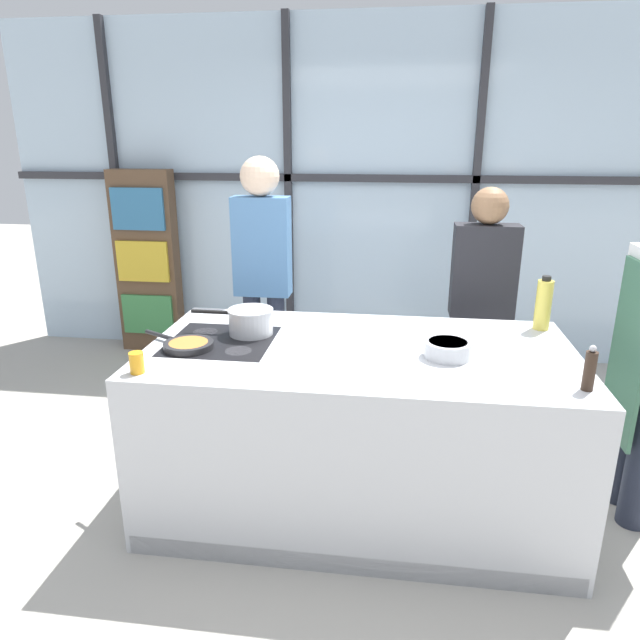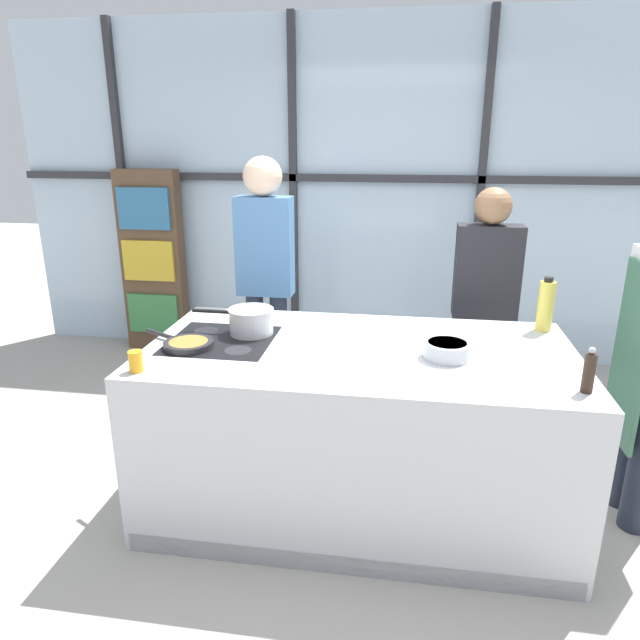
# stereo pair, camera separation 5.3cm
# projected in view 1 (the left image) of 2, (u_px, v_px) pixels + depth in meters

# --- Properties ---
(ground_plane) EXTENTS (18.00, 18.00, 0.00)m
(ground_plane) POSITION_uv_depth(u_px,v_px,m) (356.00, 501.00, 3.07)
(ground_plane) COLOR #ADA89E
(back_window_wall) EXTENTS (6.40, 0.10, 2.80)m
(back_window_wall) POSITION_uv_depth(u_px,v_px,m) (380.00, 195.00, 4.76)
(back_window_wall) COLOR silver
(back_window_wall) RESTS_ON ground_plane
(bookshelf) EXTENTS (0.55, 0.19, 1.61)m
(bookshelf) POSITION_uv_depth(u_px,v_px,m) (147.00, 263.00, 5.03)
(bookshelf) COLOR brown
(bookshelf) RESTS_ON ground_plane
(demo_island) EXTENTS (2.09, 1.09, 0.89)m
(demo_island) POSITION_uv_depth(u_px,v_px,m) (358.00, 428.00, 2.93)
(demo_island) COLOR silver
(demo_island) RESTS_ON ground_plane
(spectator_far_left) EXTENTS (0.36, 0.25, 1.76)m
(spectator_far_left) POSITION_uv_depth(u_px,v_px,m) (263.00, 269.00, 3.70)
(spectator_far_left) COLOR #232838
(spectator_far_left) RESTS_ON ground_plane
(spectator_center_left) EXTENTS (0.39, 0.22, 1.59)m
(spectator_center_left) POSITION_uv_depth(u_px,v_px,m) (482.00, 297.00, 3.57)
(spectator_center_left) COLOR #47382D
(spectator_center_left) RESTS_ON ground_plane
(frying_pan) EXTENTS (0.41, 0.28, 0.03)m
(frying_pan) POSITION_uv_depth(u_px,v_px,m) (187.00, 344.00, 2.78)
(frying_pan) COLOR #232326
(frying_pan) RESTS_ON demo_island
(saucepan) EXTENTS (0.44, 0.24, 0.13)m
(saucepan) POSITION_uv_depth(u_px,v_px,m) (250.00, 321.00, 2.97)
(saucepan) COLOR silver
(saucepan) RESTS_ON demo_island
(white_plate) EXTENTS (0.26, 0.26, 0.01)m
(white_plate) POSITION_uv_depth(u_px,v_px,m) (457.00, 337.00, 2.91)
(white_plate) COLOR white
(white_plate) RESTS_ON demo_island
(mixing_bowl) EXTENTS (0.22, 0.22, 0.08)m
(mixing_bowl) POSITION_uv_depth(u_px,v_px,m) (447.00, 349.00, 2.66)
(mixing_bowl) COLOR silver
(mixing_bowl) RESTS_ON demo_island
(oil_bottle) EXTENTS (0.08, 0.08, 0.29)m
(oil_bottle) POSITION_uv_depth(u_px,v_px,m) (543.00, 304.00, 3.02)
(oil_bottle) COLOR #E0CC4C
(oil_bottle) RESTS_ON demo_island
(pepper_grinder) EXTENTS (0.05, 0.05, 0.19)m
(pepper_grinder) POSITION_uv_depth(u_px,v_px,m) (590.00, 370.00, 2.30)
(pepper_grinder) COLOR #332319
(pepper_grinder) RESTS_ON demo_island
(juice_glass_near) EXTENTS (0.06, 0.06, 0.09)m
(juice_glass_near) POSITION_uv_depth(u_px,v_px,m) (137.00, 363.00, 2.48)
(juice_glass_near) COLOR orange
(juice_glass_near) RESTS_ON demo_island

